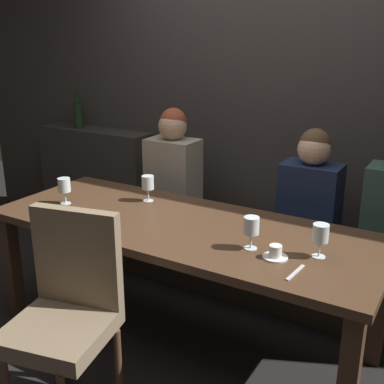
% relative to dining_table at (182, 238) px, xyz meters
% --- Properties ---
extents(ground, '(9.00, 9.00, 0.00)m').
position_rel_dining_table_xyz_m(ground, '(0.00, 0.00, -0.65)').
color(ground, black).
extents(back_wall_tiled, '(6.00, 0.12, 3.00)m').
position_rel_dining_table_xyz_m(back_wall_tiled, '(0.00, 1.22, 0.85)').
color(back_wall_tiled, '#383330').
rests_on(back_wall_tiled, ground).
extents(back_counter, '(1.10, 0.28, 0.95)m').
position_rel_dining_table_xyz_m(back_counter, '(-1.55, 1.04, -0.18)').
color(back_counter, '#2F2B29').
rests_on(back_counter, ground).
extents(dining_table, '(2.20, 0.84, 0.74)m').
position_rel_dining_table_xyz_m(dining_table, '(0.00, 0.00, 0.00)').
color(dining_table, '#412B1C').
rests_on(dining_table, ground).
extents(banquette_bench, '(2.50, 0.44, 0.45)m').
position_rel_dining_table_xyz_m(banquette_bench, '(0.00, 0.70, -0.42)').
color(banquette_bench, '#312A23').
rests_on(banquette_bench, ground).
extents(chair_near_side, '(0.52, 0.52, 0.98)m').
position_rel_dining_table_xyz_m(chair_near_side, '(-0.17, -0.72, -0.09)').
color(chair_near_side, '#4C3321').
rests_on(chair_near_side, ground).
extents(diner_redhead, '(0.36, 0.24, 0.81)m').
position_rel_dining_table_xyz_m(diner_redhead, '(-0.50, 0.68, 0.18)').
color(diner_redhead, '#9E9384').
rests_on(diner_redhead, banquette_bench).
extents(diner_bearded, '(0.36, 0.24, 0.75)m').
position_rel_dining_table_xyz_m(diner_bearded, '(0.50, 0.73, 0.15)').
color(diner_bearded, '#192342').
rests_on(diner_bearded, banquette_bench).
extents(wine_bottle_dark_red, '(0.08, 0.08, 0.33)m').
position_rel_dining_table_xyz_m(wine_bottle_dark_red, '(-1.70, 1.01, 0.42)').
color(wine_bottle_dark_red, black).
rests_on(wine_bottle_dark_red, back_counter).
extents(wine_glass_far_right, '(0.08, 0.08, 0.16)m').
position_rel_dining_table_xyz_m(wine_glass_far_right, '(-0.79, -0.09, 0.20)').
color(wine_glass_far_right, silver).
rests_on(wine_glass_far_right, dining_table).
extents(wine_glass_far_left, '(0.08, 0.08, 0.16)m').
position_rel_dining_table_xyz_m(wine_glass_far_left, '(0.47, -0.11, 0.20)').
color(wine_glass_far_left, silver).
rests_on(wine_glass_far_left, dining_table).
extents(wine_glass_near_right, '(0.08, 0.08, 0.16)m').
position_rel_dining_table_xyz_m(wine_glass_near_right, '(0.78, -0.03, 0.20)').
color(wine_glass_near_right, silver).
rests_on(wine_glass_near_right, dining_table).
extents(wine_glass_center_front, '(0.08, 0.08, 0.16)m').
position_rel_dining_table_xyz_m(wine_glass_center_front, '(-0.38, 0.21, 0.20)').
color(wine_glass_center_front, silver).
rests_on(wine_glass_center_front, dining_table).
extents(espresso_cup, '(0.12, 0.12, 0.06)m').
position_rel_dining_table_xyz_m(espresso_cup, '(0.61, -0.15, 0.11)').
color(espresso_cup, white).
rests_on(espresso_cup, dining_table).
extents(fork_on_table, '(0.03, 0.17, 0.01)m').
position_rel_dining_table_xyz_m(fork_on_table, '(0.74, -0.24, 0.09)').
color(fork_on_table, silver).
rests_on(fork_on_table, dining_table).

